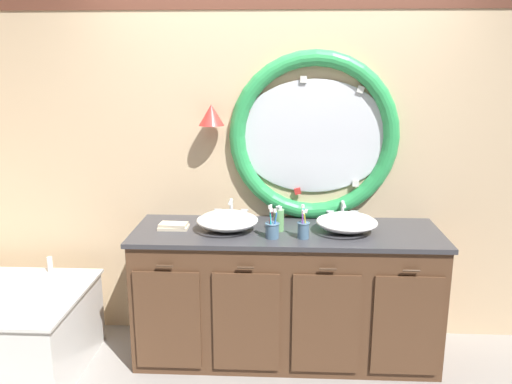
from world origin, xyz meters
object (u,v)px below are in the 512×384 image
at_px(sink_basin_right, 347,222).
at_px(folded_hand_towel, 173,226).
at_px(toothbrush_holder_left, 271,229).
at_px(toothbrush_holder_right, 303,229).
at_px(soap_dispenser, 279,219).
at_px(sink_basin_left, 227,221).

distance_m(sink_basin_right, folded_hand_towel, 1.12).
distance_m(toothbrush_holder_left, folded_hand_towel, 0.66).
distance_m(toothbrush_holder_right, soap_dispenser, 0.21).
height_order(toothbrush_holder_left, soap_dispenser, toothbrush_holder_left).
bearing_deg(toothbrush_holder_left, sink_basin_right, 15.49).
distance_m(sink_basin_left, sink_basin_right, 0.77).
distance_m(toothbrush_holder_right, folded_hand_towel, 0.85).
height_order(sink_basin_right, toothbrush_holder_left, toothbrush_holder_left).
distance_m(soap_dispenser, folded_hand_towel, 0.69).
height_order(sink_basin_left, sink_basin_right, same).
bearing_deg(sink_basin_left, soap_dispenser, 2.18).
distance_m(toothbrush_holder_left, toothbrush_holder_right, 0.20).
xyz_separation_m(sink_basin_left, folded_hand_towel, (-0.36, 0.02, -0.05)).
bearing_deg(sink_basin_right, soap_dispenser, 178.33).
bearing_deg(toothbrush_holder_right, sink_basin_right, 24.60).
distance_m(toothbrush_holder_left, soap_dispenser, 0.15).
bearing_deg(toothbrush_holder_left, sink_basin_left, 155.20).
bearing_deg(folded_hand_towel, soap_dispenser, -0.29).
height_order(sink_basin_left, soap_dispenser, soap_dispenser).
bearing_deg(soap_dispenser, sink_basin_left, -177.82).
relative_size(sink_basin_left, toothbrush_holder_right, 1.87).
bearing_deg(folded_hand_towel, toothbrush_holder_left, -13.02).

